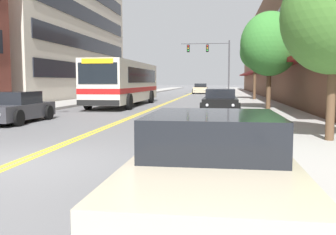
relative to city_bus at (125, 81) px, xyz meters
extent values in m
plane|color=slate|center=(2.57, 17.94, -1.74)|extent=(240.00, 240.00, 0.00)
cube|color=#9E9B96|center=(-4.49, 17.94, -1.65)|extent=(3.13, 106.00, 0.17)
cube|color=#9E9B96|center=(9.63, 17.94, -1.65)|extent=(3.13, 106.00, 0.17)
cube|color=yellow|center=(2.47, 17.94, -1.74)|extent=(0.14, 106.00, 0.01)
cube|color=yellow|center=(2.67, 17.94, -1.74)|extent=(0.14, 106.00, 0.01)
cube|color=black|center=(-6.27, 10.28, 1.00)|extent=(0.08, 23.48, 1.40)
cube|color=black|center=(-6.27, 10.28, 3.73)|extent=(0.08, 23.48, 1.40)
cube|color=black|center=(-6.27, 10.28, 6.46)|extent=(0.08, 23.48, 1.40)
cube|color=brown|center=(15.45, 17.94, 3.74)|extent=(8.00, 68.00, 10.95)
cube|color=maroon|center=(10.90, 17.94, 1.16)|extent=(1.10, 61.20, 0.24)
cube|color=black|center=(11.41, 17.94, 5.05)|extent=(0.08, 61.20, 1.40)
cube|color=silver|center=(0.00, -0.10, -0.03)|extent=(2.55, 11.85, 2.72)
cube|color=#B21919|center=(0.00, -0.10, -0.57)|extent=(2.57, 11.87, 0.32)
cube|color=black|center=(0.00, 0.49, 0.41)|extent=(2.58, 9.24, 0.98)
cube|color=black|center=(0.00, -6.05, 0.46)|extent=(2.29, 0.04, 1.20)
cube|color=yellow|center=(0.00, -6.06, 1.14)|extent=(1.83, 0.06, 0.28)
cube|color=black|center=(0.00, -6.07, -1.21)|extent=(2.50, 0.08, 0.32)
cylinder|color=black|center=(-1.30, -4.13, -1.24)|extent=(0.30, 1.00, 1.00)
cylinder|color=black|center=(1.30, -4.13, -1.24)|extent=(0.30, 1.00, 1.00)
cylinder|color=black|center=(-1.30, 3.15, -1.24)|extent=(0.30, 1.00, 1.00)
cylinder|color=black|center=(1.30, 3.15, -1.24)|extent=(0.30, 1.00, 1.00)
cube|color=#38383D|center=(-1.86, -11.66, -1.25)|extent=(1.90, 4.12, 0.61)
cube|color=black|center=(-1.86, -11.50, -0.69)|extent=(1.63, 1.81, 0.52)
cylinder|color=black|center=(-0.89, -12.94, -1.41)|extent=(0.22, 0.65, 0.65)
cylinder|color=black|center=(-2.83, -10.39, -1.41)|extent=(0.22, 0.65, 0.65)
cylinder|color=black|center=(-0.89, -10.39, -1.41)|extent=(0.22, 0.65, 0.65)
cube|color=red|center=(-2.54, -9.59, -1.22)|extent=(0.18, 0.04, 0.10)
cube|color=red|center=(-1.17, -9.59, -1.22)|extent=(0.18, 0.04, 0.10)
cube|color=#B7B7BC|center=(-1.71, 13.81, -1.28)|extent=(1.87, 4.27, 0.56)
cube|color=black|center=(-1.71, 13.98, -0.76)|extent=(1.61, 1.88, 0.48)
cylinder|color=black|center=(-2.66, 12.48, -1.42)|extent=(0.22, 0.63, 0.63)
cylinder|color=black|center=(-0.75, 12.48, -1.42)|extent=(0.22, 0.63, 0.63)
cylinder|color=black|center=(-2.66, 15.13, -1.42)|extent=(0.22, 0.63, 0.63)
cylinder|color=black|center=(-0.75, 15.13, -1.42)|extent=(0.22, 0.63, 0.63)
sphere|color=silver|center=(-2.36, 11.65, -1.25)|extent=(0.16, 0.16, 0.16)
sphere|color=silver|center=(-1.06, 11.65, -1.25)|extent=(0.16, 0.16, 0.16)
cube|color=red|center=(-2.38, 15.95, -1.25)|extent=(0.18, 0.04, 0.10)
cube|color=red|center=(-1.04, 15.95, -1.25)|extent=(0.18, 0.04, 0.10)
cube|color=beige|center=(6.82, -22.03, -1.20)|extent=(1.79, 4.12, 0.72)
cube|color=black|center=(6.82, -21.87, -0.61)|extent=(1.54, 1.81, 0.46)
cylinder|color=black|center=(5.91, -20.76, -1.42)|extent=(0.22, 0.63, 0.63)
cylinder|color=black|center=(7.74, -20.76, -1.42)|extent=(0.22, 0.63, 0.63)
cube|color=red|center=(6.18, -19.96, -1.17)|extent=(0.18, 0.04, 0.10)
cube|color=red|center=(7.47, -19.96, -1.17)|extent=(0.18, 0.04, 0.10)
cube|color=black|center=(6.84, -5.04, -1.24)|extent=(1.86, 4.62, 0.66)
cube|color=black|center=(6.84, -4.85, -0.67)|extent=(1.60, 2.03, 0.49)
cylinder|color=black|center=(5.89, -6.47, -1.43)|extent=(0.22, 0.62, 0.62)
cylinder|color=black|center=(7.79, -6.47, -1.43)|extent=(0.22, 0.62, 0.62)
cylinder|color=black|center=(5.89, -3.60, -1.43)|extent=(0.22, 0.62, 0.62)
cylinder|color=black|center=(7.79, -3.60, -1.43)|extent=(0.22, 0.62, 0.62)
sphere|color=silver|center=(6.19, -7.37, -1.21)|extent=(0.16, 0.16, 0.16)
sphere|color=silver|center=(7.49, -7.37, -1.21)|extent=(0.16, 0.16, 0.16)
cube|color=red|center=(6.17, -2.72, -1.21)|extent=(0.18, 0.04, 0.10)
cube|color=red|center=(7.51, -2.72, -1.21)|extent=(0.18, 0.04, 0.10)
cube|color=#BCAD89|center=(3.98, 26.58, -1.18)|extent=(1.91, 4.13, 0.74)
cube|color=black|center=(3.98, 26.75, -0.56)|extent=(1.65, 1.82, 0.50)
cylinder|color=black|center=(3.00, 25.30, -1.39)|extent=(0.22, 0.69, 0.69)
cylinder|color=black|center=(4.96, 25.30, -1.39)|extent=(0.22, 0.69, 0.69)
cylinder|color=black|center=(3.00, 27.86, -1.39)|extent=(0.22, 0.69, 0.69)
cylinder|color=black|center=(4.96, 27.86, -1.39)|extent=(0.22, 0.69, 0.69)
sphere|color=silver|center=(3.31, 24.50, -1.14)|extent=(0.16, 0.16, 0.16)
sphere|color=silver|center=(4.65, 24.50, -1.14)|extent=(0.16, 0.16, 0.16)
cube|color=red|center=(3.29, 28.66, -1.14)|extent=(0.18, 0.04, 0.10)
cube|color=red|center=(4.67, 28.66, -1.14)|extent=(0.18, 0.04, 0.10)
cylinder|color=#47474C|center=(7.77, 20.86, 1.65)|extent=(0.18, 0.18, 6.78)
cylinder|color=#47474C|center=(4.79, 20.86, 4.69)|extent=(5.95, 0.11, 0.11)
cube|color=black|center=(5.09, 20.86, 4.09)|extent=(0.34, 0.26, 0.92)
sphere|color=red|center=(5.09, 20.70, 4.36)|extent=(0.18, 0.18, 0.18)
sphere|color=yellow|center=(5.09, 20.70, 4.09)|extent=(0.18, 0.18, 0.18)
sphere|color=green|center=(5.09, 20.70, 3.81)|extent=(0.18, 0.18, 0.18)
cylinder|color=black|center=(5.09, 20.86, 4.62)|extent=(0.02, 0.02, 0.14)
cube|color=black|center=(2.71, 20.86, 4.09)|extent=(0.34, 0.26, 0.92)
sphere|color=red|center=(2.71, 20.70, 4.36)|extent=(0.18, 0.18, 0.18)
sphere|color=yellow|center=(2.71, 20.70, 4.09)|extent=(0.18, 0.18, 0.18)
sphere|color=green|center=(2.71, 20.70, 3.81)|extent=(0.18, 0.18, 0.18)
cylinder|color=black|center=(2.71, 20.86, 4.62)|extent=(0.02, 0.02, 0.14)
cylinder|color=brown|center=(9.80, -15.94, -0.52)|extent=(0.23, 0.23, 2.09)
ellipsoid|color=#42752D|center=(9.80, -15.94, 1.70)|extent=(2.76, 2.76, 3.03)
cylinder|color=brown|center=(9.57, -4.38, -0.43)|extent=(0.26, 0.26, 2.28)
ellipsoid|color=#387F33|center=(9.57, -4.38, 2.11)|extent=(3.29, 3.29, 3.62)
cylinder|color=brown|center=(9.78, 7.35, -0.08)|extent=(0.26, 0.26, 2.98)
ellipsoid|color=#387F33|center=(9.78, 7.35, 2.54)|extent=(2.67, 2.67, 2.94)
camera|label=1|loc=(6.92, -26.39, 0.01)|focal=40.00mm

